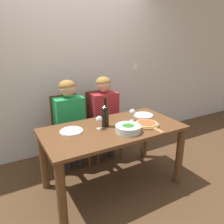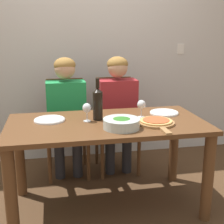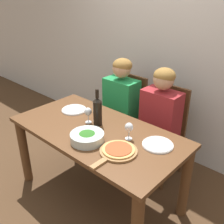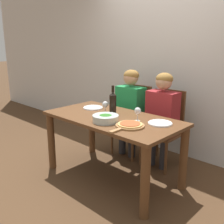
# 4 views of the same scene
# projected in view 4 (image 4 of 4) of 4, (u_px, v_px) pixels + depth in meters

# --- Properties ---
(ground_plane) EXTENTS (40.00, 40.00, 0.00)m
(ground_plane) POSITION_uv_depth(u_px,v_px,m) (112.00, 177.00, 3.16)
(ground_plane) COLOR #4C331E
(back_wall) EXTENTS (10.00, 0.06, 2.70)m
(back_wall) POSITION_uv_depth(u_px,v_px,m) (171.00, 59.00, 3.64)
(back_wall) COLOR silver
(back_wall) RESTS_ON ground
(dining_table) EXTENTS (1.59, 0.81, 0.75)m
(dining_table) POSITION_uv_depth(u_px,v_px,m) (112.00, 129.00, 3.00)
(dining_table) COLOR brown
(dining_table) RESTS_ON ground
(chair_left) EXTENTS (0.42, 0.42, 0.98)m
(chair_left) POSITION_uv_depth(u_px,v_px,m) (135.00, 118.00, 3.76)
(chair_left) COLOR brown
(chair_left) RESTS_ON ground
(chair_right) EXTENTS (0.42, 0.42, 0.98)m
(chair_right) POSITION_uv_depth(u_px,v_px,m) (166.00, 126.00, 3.41)
(chair_right) COLOR brown
(chair_right) RESTS_ON ground
(person_woman) EXTENTS (0.47, 0.51, 1.22)m
(person_woman) POSITION_uv_depth(u_px,v_px,m) (130.00, 105.00, 3.62)
(person_woman) COLOR #28282D
(person_woman) RESTS_ON ground
(person_man) EXTENTS (0.47, 0.51, 1.22)m
(person_man) POSITION_uv_depth(u_px,v_px,m) (162.00, 112.00, 3.27)
(person_man) COLOR #28282D
(person_man) RESTS_ON ground
(wine_bottle) EXTENTS (0.08, 0.08, 0.34)m
(wine_bottle) POSITION_uv_depth(u_px,v_px,m) (113.00, 103.00, 3.02)
(wine_bottle) COLOR black
(wine_bottle) RESTS_ON dining_table
(broccoli_bowl) EXTENTS (0.28, 0.28, 0.08)m
(broccoli_bowl) POSITION_uv_depth(u_px,v_px,m) (106.00, 118.00, 2.77)
(broccoli_bowl) COLOR silver
(broccoli_bowl) RESTS_ON dining_table
(dinner_plate_left) EXTENTS (0.25, 0.25, 0.02)m
(dinner_plate_left) POSITION_uv_depth(u_px,v_px,m) (93.00, 108.00, 3.34)
(dinner_plate_left) COLOR white
(dinner_plate_left) RESTS_ON dining_table
(dinner_plate_right) EXTENTS (0.25, 0.25, 0.02)m
(dinner_plate_right) POSITION_uv_depth(u_px,v_px,m) (160.00, 123.00, 2.70)
(dinner_plate_right) COLOR white
(dinner_plate_right) RESTS_ON dining_table
(pizza_on_board) EXTENTS (0.29, 0.43, 0.04)m
(pizza_on_board) POSITION_uv_depth(u_px,v_px,m) (129.00, 125.00, 2.62)
(pizza_on_board) COLOR #9E7042
(pizza_on_board) RESTS_ON dining_table
(wine_glass_left) EXTENTS (0.07, 0.07, 0.15)m
(wine_glass_left) POSITION_uv_depth(u_px,v_px,m) (105.00, 105.00, 3.07)
(wine_glass_left) COLOR silver
(wine_glass_left) RESTS_ON dining_table
(wine_glass_right) EXTENTS (0.07, 0.07, 0.15)m
(wine_glass_right) POSITION_uv_depth(u_px,v_px,m) (138.00, 112.00, 2.78)
(wine_glass_right) COLOR silver
(wine_glass_right) RESTS_ON dining_table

